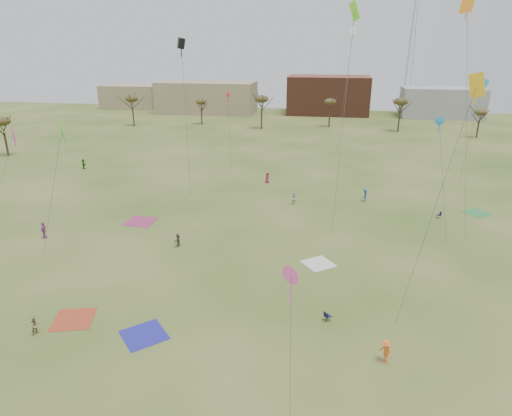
# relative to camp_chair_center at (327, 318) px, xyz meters

# --- Properties ---
(ground) EXTENTS (260.00, 260.00, 0.00)m
(ground) POSITION_rel_camp_chair_center_xyz_m (-7.85, -1.38, -0.26)
(ground) COLOR #324F18
(ground) RESTS_ON ground
(spectator_fore_b) EXTENTS (0.83, 0.91, 1.51)m
(spectator_fore_b) POSITION_rel_camp_chair_center_xyz_m (-22.44, -5.77, 0.50)
(spectator_fore_b) COLOR #95805F
(spectator_fore_b) RESTS_ON ground
(spectator_fore_c) EXTENTS (0.49, 1.45, 1.55)m
(spectator_fore_c) POSITION_rel_camp_chair_center_xyz_m (-16.92, 11.49, 0.52)
(spectator_fore_c) COLOR #655E48
(spectator_fore_c) RESTS_ON ground
(flyer_mid_b) EXTENTS (1.27, 1.32, 1.80)m
(flyer_mid_b) POSITION_rel_camp_chair_center_xyz_m (4.16, -4.37, 0.64)
(flyer_mid_b) COLOR orange
(flyer_mid_b) RESTS_ON ground
(spectator_mid_d) EXTENTS (0.75, 1.24, 1.98)m
(spectator_mid_d) POSITION_rel_camp_chair_center_xyz_m (-33.13, 10.88, 0.73)
(spectator_mid_d) COLOR #AE48AD
(spectator_mid_d) RESTS_ON ground
(spectator_mid_e) EXTENTS (0.99, 0.85, 1.76)m
(spectator_mid_e) POSITION_rel_camp_chair_center_xyz_m (-5.37, 27.59, 0.62)
(spectator_mid_e) COLOR #BBBBBB
(spectator_mid_e) RESTS_ON ground
(flyer_far_a) EXTENTS (1.58, 1.56, 1.82)m
(flyer_far_a) POSITION_rel_camp_chair_center_xyz_m (-45.20, 40.14, 0.65)
(flyer_far_a) COLOR #2B6E24
(flyer_far_a) RESTS_ON ground
(flyer_far_b) EXTENTS (0.96, 1.03, 1.77)m
(flyer_far_b) POSITION_rel_camp_chair_center_xyz_m (-10.72, 37.39, 0.63)
(flyer_far_b) COLOR #AD1D47
(flyer_far_b) RESTS_ON ground
(flyer_far_c) EXTENTS (1.10, 1.36, 1.84)m
(flyer_far_c) POSITION_rel_camp_chair_center_xyz_m (4.57, 30.84, 0.66)
(flyer_far_c) COLOR navy
(flyer_far_c) RESTS_ON ground
(blanket_red) EXTENTS (3.94, 3.94, 0.03)m
(blanket_red) POSITION_rel_camp_chair_center_xyz_m (-20.65, -3.53, -0.26)
(blanket_red) COLOR #B33E23
(blanket_red) RESTS_ON ground
(blanket_blue) EXTENTS (4.43, 4.43, 0.03)m
(blanket_blue) POSITION_rel_camp_chair_center_xyz_m (-14.06, -4.48, -0.26)
(blanket_blue) COLOR #2625A3
(blanket_blue) RESTS_ON ground
(blanket_cream) EXTENTS (3.95, 3.95, 0.03)m
(blanket_cream) POSITION_rel_camp_chair_center_xyz_m (-1.15, 9.97, -0.26)
(blanket_cream) COLOR silver
(blanket_cream) RESTS_ON ground
(blanket_plum) EXTENTS (3.75, 3.75, 0.03)m
(blanket_plum) POSITION_rel_camp_chair_center_xyz_m (-24.16, 17.66, -0.26)
(blanket_plum) COLOR #9D305B
(blanket_plum) RESTS_ON ground
(blanket_olive) EXTENTS (3.95, 3.95, 0.03)m
(blanket_olive) POSITION_rel_camp_chair_center_xyz_m (19.31, 28.56, -0.26)
(blanket_olive) COLOR #308640
(blanket_olive) RESTS_ON ground
(camp_chair_center) EXTENTS (0.74, 0.74, 0.87)m
(camp_chair_center) POSITION_rel_camp_chair_center_xyz_m (0.00, 0.00, 0.00)
(camp_chair_center) COLOR #131636
(camp_chair_center) RESTS_ON ground
(camp_chair_right) EXTENTS (0.66, 0.62, 0.87)m
(camp_chair_right) POSITION_rel_camp_chair_center_xyz_m (13.79, 25.64, 0.00)
(camp_chair_right) COLOR #131435
(camp_chair_right) RESTS_ON ground
(kites_aloft) EXTENTS (61.25, 71.13, 25.64)m
(kites_aloft) POSITION_rel_camp_chair_center_xyz_m (-5.88, 33.87, 19.38)
(kites_aloft) COLOR red
(kites_aloft) RESTS_ON ground
(tree_line) EXTENTS (117.44, 49.32, 8.91)m
(tree_line) POSITION_rel_camp_chair_center_xyz_m (-10.70, 77.75, 6.83)
(tree_line) COLOR #3A2B1E
(tree_line) RESTS_ON ground
(building_tan) EXTENTS (32.00, 14.00, 10.00)m
(building_tan) POSITION_rel_camp_chair_center_xyz_m (-42.85, 113.62, 4.74)
(building_tan) COLOR #937F60
(building_tan) RESTS_ON ground
(building_brick) EXTENTS (26.00, 16.00, 12.00)m
(building_brick) POSITION_rel_camp_chair_center_xyz_m (-2.85, 118.62, 5.74)
(building_brick) COLOR brown
(building_brick) RESTS_ON ground
(building_grey) EXTENTS (24.00, 12.00, 9.00)m
(building_grey) POSITION_rel_camp_chair_center_xyz_m (32.15, 116.62, 4.24)
(building_grey) COLOR gray
(building_grey) RESTS_ON ground
(building_tan_west) EXTENTS (20.00, 12.00, 8.00)m
(building_tan_west) POSITION_rel_camp_chair_center_xyz_m (-72.85, 120.62, 3.74)
(building_tan_west) COLOR #937F60
(building_tan_west) RESTS_ON ground
(radio_tower) EXTENTS (1.51, 1.72, 41.00)m
(radio_tower) POSITION_rel_camp_chair_center_xyz_m (22.15, 123.62, 18.95)
(radio_tower) COLOR #9EA3A8
(radio_tower) RESTS_ON ground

